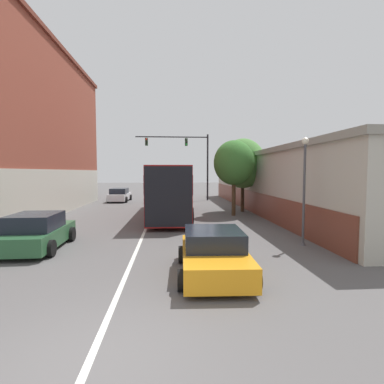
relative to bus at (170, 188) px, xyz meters
name	(u,v)px	position (x,y,z in m)	size (l,w,h in m)	color
ground_plane	(89,362)	(-1.30, -16.13, -1.90)	(160.00, 160.00, 0.00)	#565454
lane_center_line	(151,217)	(-1.30, -0.59, -1.90)	(0.14, 43.07, 0.01)	silver
building_right_storefront	(296,180)	(10.15, 2.56, 0.47)	(8.29, 29.11, 4.51)	#B7B2A3
bus	(170,188)	(0.00, 0.00, 0.00)	(2.90, 12.08, 3.39)	maroon
hatchback_foreground	(214,253)	(1.30, -12.14, -1.29)	(2.24, 3.92, 1.30)	orange
parked_car_left_near	(37,232)	(-5.22, -8.81, -1.23)	(2.16, 4.03, 1.42)	#285633
parked_car_left_mid	(120,195)	(-5.19, 10.33, -1.26)	(2.09, 4.34, 1.36)	silver
traffic_signal_gantry	(187,153)	(1.84, 10.93, 3.13)	(7.67, 0.36, 7.00)	black
street_lamp	(304,187)	(5.50, -8.96, 0.52)	(0.29, 0.29, 4.43)	#47474C
street_tree_near	(234,163)	(4.42, -0.38, 1.75)	(2.81, 2.53, 5.22)	#4C3823
street_tree_far	(243,164)	(5.53, 1.63, 1.77)	(3.42, 3.08, 5.56)	#3D2D1E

